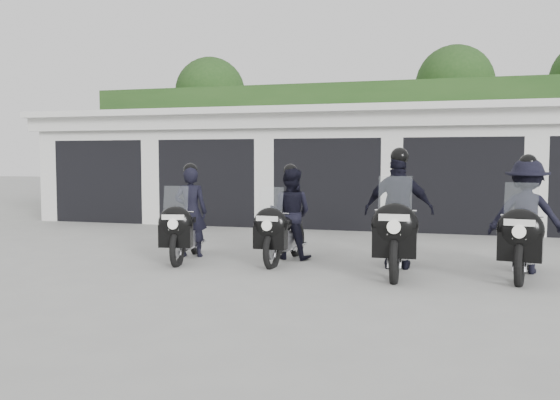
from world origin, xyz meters
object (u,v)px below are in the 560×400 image
(police_bike_b, at_px, (287,219))
(police_bike_c, at_px, (398,217))
(police_bike_d, at_px, (526,222))
(police_bike_a, at_px, (187,220))

(police_bike_b, distance_m, police_bike_c, 1.93)
(police_bike_d, bearing_deg, police_bike_a, -167.84)
(police_bike_a, height_order, police_bike_c, police_bike_c)
(police_bike_b, bearing_deg, police_bike_c, -9.54)
(police_bike_b, distance_m, police_bike_d, 3.71)
(police_bike_c, bearing_deg, police_bike_d, 5.12)
(police_bike_a, relative_size, police_bike_c, 0.86)
(police_bike_a, xyz_separation_m, police_bike_c, (3.54, -0.10, 0.15))
(police_bike_a, bearing_deg, police_bike_b, 1.47)
(police_bike_a, height_order, police_bike_d, police_bike_d)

